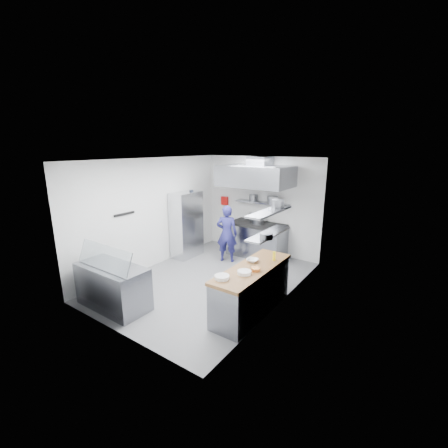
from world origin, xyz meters
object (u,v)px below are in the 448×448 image
Objects in this scene: wire_rack at (187,225)px; display_case at (113,286)px; chef at (227,234)px; gas_range at (257,241)px.

display_case is at bearing -76.75° from wire_rack.
wire_rack is at bearing 103.25° from display_case.
chef is 0.84× the size of wire_rack.
gas_range is 0.86× the size of wire_rack.
gas_range is at bearing 35.18° from wire_rack.
display_case is (0.70, -2.95, -0.50)m from wire_rack.
wire_rack is at bearing -144.82° from gas_range.
chef is at bearing -119.64° from gas_range.
display_case is (-0.46, -3.27, -0.35)m from chef.
chef is at bearing 15.42° from wire_rack.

